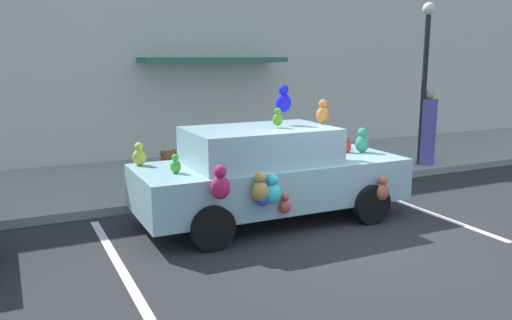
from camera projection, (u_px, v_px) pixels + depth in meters
name	position (u px, v px, depth m)	size (l,w,h in m)	color
ground_plane	(368.00, 246.00, 7.50)	(60.00, 60.00, 0.00)	#262628
sidewalk	(231.00, 172.00, 11.90)	(24.00, 4.00, 0.15)	gray
storefront_building	(196.00, 34.00, 13.19)	(24.00, 1.25, 6.40)	beige
parking_stripe_front	(422.00, 210.00, 9.20)	(0.12, 3.60, 0.01)	silver
parking_stripe_rear	(116.00, 260.00, 6.96)	(0.12, 3.60, 0.01)	silver
plush_covered_car	(270.00, 173.00, 8.47)	(4.38, 1.98, 2.19)	#8EB6BD
teddy_bear_on_sidewalk	(169.00, 173.00, 9.74)	(0.42, 0.35, 0.81)	brown
street_lamp_post	(425.00, 67.00, 11.88)	(0.28, 0.28, 3.66)	black
pedestrian_near_shopfront	(427.00, 130.00, 12.20)	(0.38, 0.38, 1.74)	#5C52AC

